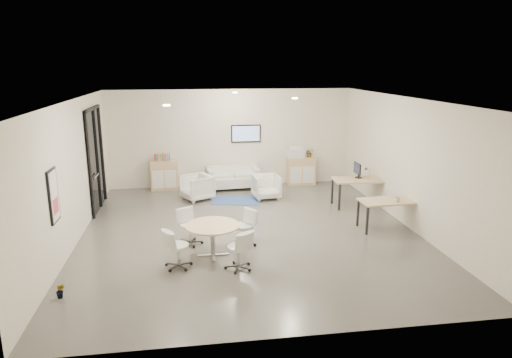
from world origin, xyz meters
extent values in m
cube|color=#52504A|center=(0.00, 0.00, -0.40)|extent=(8.00, 9.00, 0.80)
cube|color=white|center=(0.00, 0.00, 3.60)|extent=(8.00, 9.00, 0.80)
cube|color=beige|center=(0.00, 4.90, 1.60)|extent=(8.00, 0.80, 3.20)
cube|color=beige|center=(0.00, -4.90, 1.60)|extent=(8.00, 0.80, 3.20)
cube|color=beige|center=(-4.40, 0.00, 1.60)|extent=(0.80, 9.00, 3.20)
cube|color=beige|center=(4.40, 0.00, 1.60)|extent=(0.80, 9.00, 3.20)
cube|color=black|center=(-3.96, 2.50, 1.43)|extent=(0.02, 1.90, 2.85)
cube|color=black|center=(-3.94, 2.50, 2.81)|extent=(0.06, 1.90, 0.08)
cube|color=black|center=(-3.94, 1.59, 1.43)|extent=(0.06, 0.08, 2.85)
cube|color=black|center=(-3.94, 3.41, 1.43)|extent=(0.06, 0.08, 2.85)
cube|color=black|center=(-3.94, 2.65, 1.43)|extent=(0.06, 0.07, 2.85)
cube|color=#B2B2B7|center=(-3.90, 2.05, 1.05)|extent=(0.04, 0.60, 0.05)
cube|color=black|center=(-3.98, -1.60, 1.55)|extent=(0.04, 0.54, 1.04)
cube|color=white|center=(-3.95, -1.60, 1.55)|extent=(0.01, 0.46, 0.96)
cube|color=#D54455|center=(-3.95, -1.60, 1.35)|extent=(0.01, 0.32, 0.30)
cube|color=black|center=(0.50, 4.46, 1.75)|extent=(0.98, 0.05, 0.58)
cube|color=#88AAEB|center=(0.50, 4.44, 1.75)|extent=(0.90, 0.01, 0.50)
cylinder|color=#FFEAC6|center=(-1.80, -1.00, 3.18)|extent=(0.14, 0.14, 0.03)
cylinder|color=#FFEAC6|center=(1.20, 0.50, 3.18)|extent=(0.14, 0.14, 0.03)
cylinder|color=#FFEAC6|center=(0.00, 3.00, 3.18)|extent=(0.14, 0.14, 0.03)
cube|color=tan|center=(-2.21, 4.26, 0.48)|extent=(0.86, 0.43, 0.97)
cube|color=white|center=(-2.41, 4.03, 0.39)|extent=(0.36, 0.02, 0.58)
cube|color=white|center=(-2.01, 4.03, 0.39)|extent=(0.36, 0.02, 0.58)
cube|color=tan|center=(2.35, 4.25, 0.47)|extent=(0.94, 0.44, 0.94)
cube|color=white|center=(2.13, 4.02, 0.38)|extent=(0.40, 0.02, 0.57)
cube|color=white|center=(2.56, 4.02, 0.38)|extent=(0.40, 0.02, 0.57)
cube|color=red|center=(-2.48, 4.26, 1.08)|extent=(0.04, 0.14, 0.22)
cube|color=#337FCC|center=(-2.41, 4.26, 1.08)|extent=(0.04, 0.14, 0.22)
cube|color=gold|center=(-2.35, 4.26, 1.08)|extent=(0.04, 0.14, 0.22)
cube|color=#4CB24C|center=(-2.28, 4.26, 1.08)|extent=(0.04, 0.14, 0.22)
cube|color=#CC6619|center=(-2.22, 4.26, 1.08)|extent=(0.04, 0.14, 0.22)
cube|color=purple|center=(-2.15, 4.26, 1.08)|extent=(0.04, 0.14, 0.22)
cube|color=#E54C7F|center=(-2.09, 4.26, 1.08)|extent=(0.04, 0.14, 0.22)
cube|color=teal|center=(-2.02, 4.26, 1.08)|extent=(0.04, 0.14, 0.22)
cube|color=white|center=(2.16, 4.25, 1.09)|extent=(0.55, 0.48, 0.30)
cube|color=white|center=(2.16, 4.25, 1.27)|extent=(0.42, 0.36, 0.06)
cube|color=silver|center=(0.01, 4.03, 0.26)|extent=(1.73, 0.97, 0.31)
cube|color=silver|center=(0.01, 4.35, 0.57)|extent=(1.68, 0.32, 0.31)
cube|color=silver|center=(-0.75, 4.03, 0.42)|extent=(0.21, 0.84, 0.63)
cube|color=silver|center=(0.77, 4.03, 0.42)|extent=(0.21, 0.84, 0.63)
cube|color=#2E4D8D|center=(-0.02, 2.65, 0.01)|extent=(1.62, 1.27, 0.01)
imported|color=silver|center=(-1.19, 2.96, 0.42)|extent=(1.04, 1.06, 0.83)
imported|color=silver|center=(0.90, 2.77, 0.40)|extent=(0.84, 0.80, 0.80)
cube|color=tan|center=(3.43, 1.63, 0.77)|extent=(1.56, 0.83, 0.04)
cube|color=black|center=(2.72, 1.30, 0.38)|extent=(0.05, 0.05, 0.75)
cube|color=black|center=(4.14, 1.30, 0.38)|extent=(0.05, 0.05, 0.75)
cube|color=black|center=(2.72, 1.95, 0.38)|extent=(0.05, 0.05, 0.75)
cube|color=black|center=(4.14, 1.95, 0.38)|extent=(0.05, 0.05, 0.75)
cube|color=tan|center=(3.43, -0.31, 0.72)|extent=(1.46, 0.79, 0.04)
cube|color=black|center=(2.77, -0.62, 0.35)|extent=(0.05, 0.05, 0.70)
cube|color=black|center=(4.09, -0.62, 0.35)|extent=(0.05, 0.05, 0.70)
cube|color=black|center=(2.77, 0.00, 0.35)|extent=(0.05, 0.05, 0.70)
cube|color=black|center=(4.09, 0.00, 0.35)|extent=(0.05, 0.05, 0.70)
cylinder|color=black|center=(3.43, 1.78, 0.81)|extent=(0.20, 0.20, 0.02)
cube|color=black|center=(3.43, 1.78, 0.93)|extent=(0.04, 0.03, 0.24)
cube|color=black|center=(3.38, 1.78, 1.08)|extent=(0.03, 0.50, 0.32)
cylinder|color=tan|center=(-0.95, -1.31, 0.68)|extent=(1.15, 1.15, 0.04)
cylinder|color=#B2B2B7|center=(-0.95, -1.31, 0.33)|extent=(0.10, 0.10, 0.66)
cube|color=#B2B2B7|center=(-0.95, -1.31, 0.01)|extent=(0.67, 0.06, 0.03)
cube|color=#B2B2B7|center=(-0.95, -1.31, 0.01)|extent=(0.06, 0.67, 0.03)
imported|color=#3F7F3F|center=(2.63, 4.25, 1.06)|extent=(0.36, 0.38, 0.23)
imported|color=#3F7F3F|center=(-3.70, -2.75, 0.06)|extent=(0.21, 0.30, 0.12)
imported|color=white|center=(3.56, -0.47, 0.81)|extent=(0.14, 0.12, 0.14)
camera|label=1|loc=(-1.38, -10.42, 3.99)|focal=32.00mm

